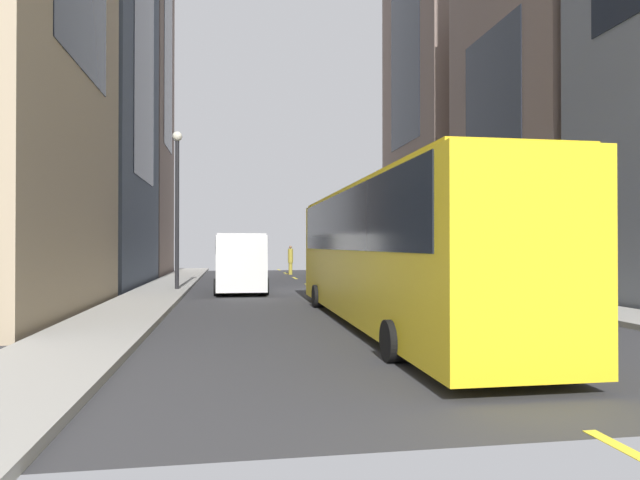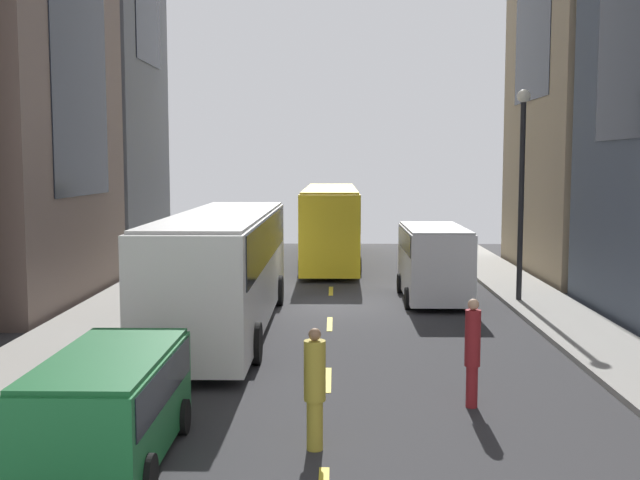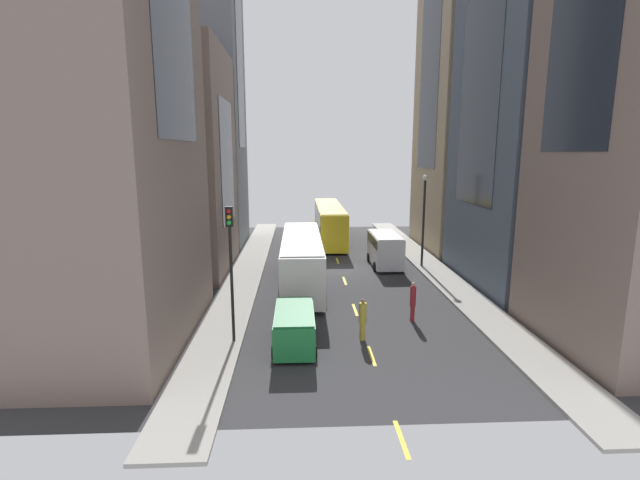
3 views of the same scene
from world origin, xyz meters
TOP-DOWN VIEW (x-y plane):
  - ground_plane at (0.00, 0.00)m, footprint 40.49×40.49m
  - sidewalk_west at (-7.06, 0.00)m, footprint 2.37×44.00m
  - sidewalk_east at (7.06, 0.00)m, footprint 2.37×44.00m
  - lane_stripe_2 at (0.00, -9.00)m, footprint 0.16×2.00m
  - lane_stripe_3 at (0.00, -3.00)m, footprint 0.16×2.00m
  - lane_stripe_4 at (0.00, 3.00)m, footprint 0.16×2.00m
  - lane_stripe_5 at (0.00, 9.00)m, footprint 0.16×2.00m
  - lane_stripe_6 at (0.00, 15.00)m, footprint 0.16×2.00m
  - lane_stripe_7 at (0.00, 21.00)m, footprint 0.16×2.00m
  - city_bus_white at (-3.00, -3.79)m, footprint 2.80×12.46m
  - streetcar_yellow at (-0.08, 11.78)m, footprint 2.70×14.04m
  - delivery_van_white at (3.57, 1.05)m, footprint 2.25×5.12m
  - car_green_0 at (-3.42, -13.79)m, footprint 1.99×4.18m
  - pedestrian_crossing_near at (-0.17, -13.21)m, footprint 0.36×0.36m
  - pedestrian_crossing_mid at (2.84, -10.87)m, footprint 0.30×0.30m
  - streetlamp_near at (6.38, 0.48)m, footprint 0.44×0.44m

SIDE VIEW (x-z plane):
  - ground_plane at x=0.00m, z-range 0.00..0.00m
  - lane_stripe_2 at x=0.00m, z-range 0.00..0.01m
  - lane_stripe_3 at x=0.00m, z-range 0.00..0.01m
  - lane_stripe_4 at x=0.00m, z-range 0.00..0.01m
  - lane_stripe_5 at x=0.00m, z-range 0.00..0.01m
  - lane_stripe_6 at x=0.00m, z-range 0.00..0.01m
  - lane_stripe_7 at x=0.00m, z-range 0.00..0.01m
  - sidewalk_west at x=-7.06m, z-range 0.00..0.15m
  - sidewalk_east at x=7.06m, z-range 0.00..0.15m
  - car_green_0 at x=-3.42m, z-range 0.15..1.90m
  - pedestrian_crossing_near at x=-0.17m, z-range 0.06..2.12m
  - pedestrian_crossing_mid at x=2.84m, z-range 0.08..2.23m
  - delivery_van_white at x=3.57m, z-range 0.22..2.80m
  - city_bus_white at x=-3.00m, z-range 0.33..3.69m
  - streetcar_yellow at x=-0.08m, z-range 0.33..3.92m
  - streetlamp_near at x=6.38m, z-range 0.94..7.97m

